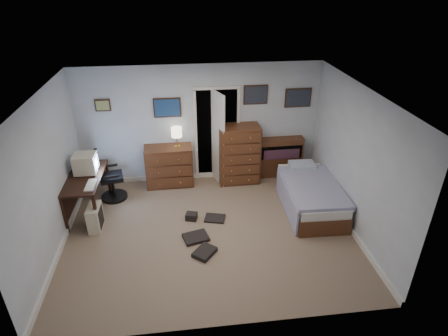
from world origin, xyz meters
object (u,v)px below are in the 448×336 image
Objects in this scene: office_chair at (109,181)px; bed at (310,195)px; tall_dresser at (239,154)px; low_dresser at (169,166)px; computer_desk at (81,185)px.

bed is at bearing -23.20° from office_chair.
tall_dresser is 0.68× the size of bed.
low_dresser is 2.96m from bed.
tall_dresser is 1.74m from bed.
office_chair is 1.26m from low_dresser.
office_chair is 0.56× the size of bed.
tall_dresser reaches higher than low_dresser.
computer_desk is 1.06× the size of tall_dresser.
tall_dresser reaches higher than bed.
tall_dresser is (1.48, -0.02, 0.20)m from low_dresser.
low_dresser is at bearing 30.02° from computer_desk.
office_chair is at bearing 47.35° from computer_desk.
bed is at bearing -47.36° from tall_dresser.
computer_desk is at bearing -153.55° from low_dresser.
office_chair is 0.83× the size of tall_dresser.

